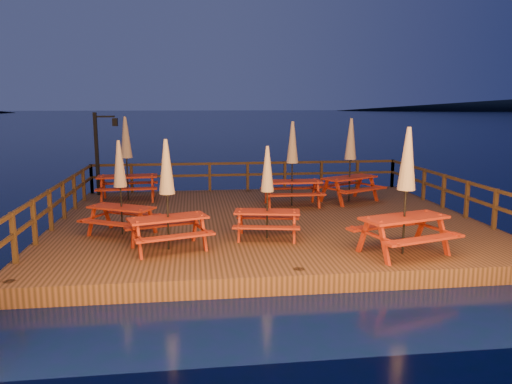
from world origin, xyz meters
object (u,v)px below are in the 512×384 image
Objects in this scene: picnic_table_1 at (350,159)px; picnic_table_0 at (406,189)px; lamp_post at (101,146)px; picnic_table_2 at (127,157)px.

picnic_table_0 is at bearing -124.12° from picnic_table_1.
lamp_post is 1.04× the size of picnic_table_2.
picnic_table_0 is 6.04m from picnic_table_1.
picnic_table_1 is (8.59, -2.40, -0.33)m from lamp_post.
picnic_table_2 reaches higher than picnic_table_0.
picnic_table_0 is 0.98× the size of picnic_table_2.
lamp_post is 8.93m from picnic_table_1.
picnic_table_2 is at bearing -49.51° from lamp_post.
picnic_table_1 is (0.67, 6.00, 0.00)m from picnic_table_0.
picnic_table_2 is (1.05, -1.23, -0.30)m from lamp_post.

